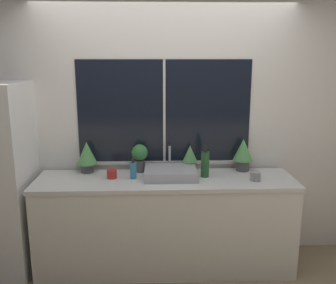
# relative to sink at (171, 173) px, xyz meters

# --- Properties ---
(ground_plane) EXTENTS (14.00, 14.00, 0.00)m
(ground_plane) POSITION_rel_sink_xyz_m (-0.05, -0.33, -0.94)
(ground_plane) COLOR #937F60
(wall_back) EXTENTS (8.00, 0.09, 2.70)m
(wall_back) POSITION_rel_sink_xyz_m (-0.05, 0.34, 0.41)
(wall_back) COLOR silver
(wall_back) RESTS_ON ground_plane
(counter) EXTENTS (2.41, 0.62, 0.90)m
(counter) POSITION_rel_sink_xyz_m (-0.05, -0.03, -0.49)
(counter) COLOR silver
(counter) RESTS_ON ground_plane
(sink) EXTENTS (0.49, 0.42, 0.25)m
(sink) POSITION_rel_sink_xyz_m (0.00, 0.00, 0.00)
(sink) COLOR #ADADB2
(sink) RESTS_ON counter
(potted_plant_far_left) EXTENTS (0.20, 0.20, 0.30)m
(potted_plant_far_left) POSITION_rel_sink_xyz_m (-0.81, 0.20, 0.13)
(potted_plant_far_left) COLOR #4C4C51
(potted_plant_far_left) RESTS_ON counter
(potted_plant_center_left) EXTENTS (0.16, 0.16, 0.27)m
(potted_plant_center_left) POSITION_rel_sink_xyz_m (-0.29, 0.20, 0.12)
(potted_plant_center_left) COLOR #4C4C51
(potted_plant_center_left) RESTS_ON counter
(potted_plant_center_right) EXTENTS (0.15, 0.15, 0.26)m
(potted_plant_center_right) POSITION_rel_sink_xyz_m (0.20, 0.20, 0.10)
(potted_plant_center_right) COLOR #4C4C51
(potted_plant_center_right) RESTS_ON counter
(potted_plant_far_right) EXTENTS (0.20, 0.20, 0.32)m
(potted_plant_far_right) POSITION_rel_sink_xyz_m (0.73, 0.20, 0.14)
(potted_plant_far_right) COLOR #4C4C51
(potted_plant_far_right) RESTS_ON counter
(soap_bottle) EXTENTS (0.06, 0.06, 0.20)m
(soap_bottle) POSITION_rel_sink_xyz_m (-0.35, -0.02, 0.04)
(soap_bottle) COLOR teal
(soap_bottle) RESTS_ON counter
(bottle_tall) EXTENTS (0.08, 0.08, 0.31)m
(bottle_tall) POSITION_rel_sink_xyz_m (0.33, 0.02, 0.08)
(bottle_tall) COLOR #235128
(bottle_tall) RESTS_ON counter
(mug_red) EXTENTS (0.09, 0.09, 0.08)m
(mug_red) POSITION_rel_sink_xyz_m (-0.55, 0.00, -0.01)
(mug_red) COLOR #B72D28
(mug_red) RESTS_ON counter
(mug_grey) EXTENTS (0.10, 0.10, 0.08)m
(mug_grey) POSITION_rel_sink_xyz_m (0.77, -0.11, -0.00)
(mug_grey) COLOR gray
(mug_grey) RESTS_ON counter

